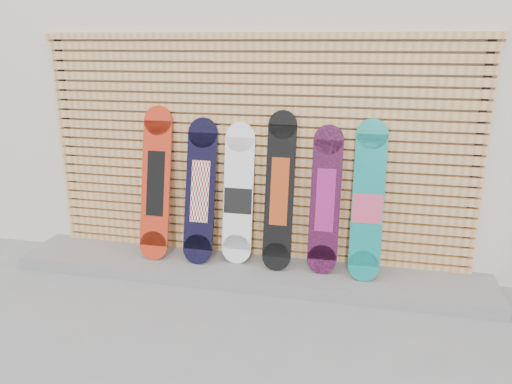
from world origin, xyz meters
TOP-DOWN VIEW (x-y plane):
  - ground at (0.00, 0.00)m, footprint 80.00×80.00m
  - building at (0.50, 3.50)m, footprint 12.00×5.00m
  - concrete_step at (-0.15, 0.68)m, footprint 4.60×0.70m
  - slat_wall at (-0.15, 0.97)m, footprint 4.26×0.08m
  - snowboard_0 at (-1.10, 0.76)m, footprint 0.29×0.37m
  - snowboard_1 at (-0.64, 0.76)m, footprint 0.30×0.37m
  - snowboard_2 at (-0.27, 0.81)m, footprint 0.29×0.26m
  - snowboard_3 at (0.14, 0.77)m, footprint 0.27×0.34m
  - snowboard_4 at (0.57, 0.79)m, footprint 0.28×0.31m
  - snowboard_5 at (0.95, 0.75)m, footprint 0.28×0.38m

SIDE VIEW (x-z plane):
  - ground at x=0.00m, z-range 0.00..0.00m
  - concrete_step at x=-0.15m, z-range 0.00..0.12m
  - snowboard_2 at x=-0.27m, z-range 0.11..1.47m
  - snowboard_4 at x=0.57m, z-range 0.12..1.49m
  - snowboard_1 at x=-0.64m, z-range 0.12..1.51m
  - snowboard_5 at x=0.95m, z-range 0.11..1.55m
  - snowboard_3 at x=0.14m, z-range 0.12..1.61m
  - snowboard_0 at x=-1.10m, z-range 0.12..1.62m
  - slat_wall at x=-0.15m, z-range 0.06..2.35m
  - building at x=0.50m, z-range 0.00..3.60m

